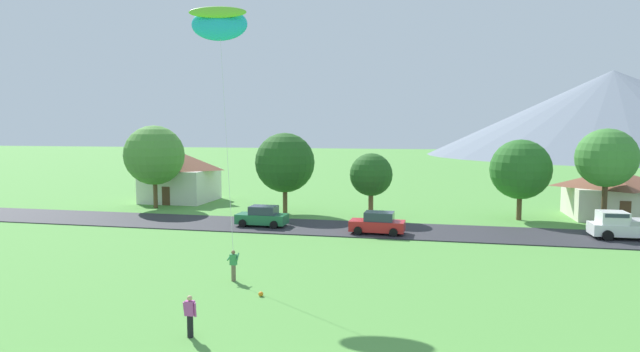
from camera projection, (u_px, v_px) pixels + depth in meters
name	position (u px, v px, depth m)	size (l,w,h in m)	color
road_strip	(361.00, 229.00, 41.92)	(160.00, 6.66, 0.08)	#2D2D33
mountain_central_ridge	(611.00, 113.00, 156.15)	(108.88, 108.88, 25.71)	slate
house_leftmost	(180.00, 176.00, 58.22)	(7.64, 7.14, 5.55)	silver
house_left_center	(613.00, 193.00, 47.23)	(7.95, 6.97, 4.42)	beige
tree_near_left	(520.00, 169.00, 45.95)	(5.33, 5.33, 7.22)	brown
tree_left_of_center	(606.00, 158.00, 43.16)	(4.91, 4.91, 8.19)	#4C3823
tree_center	(371.00, 175.00, 46.22)	(3.84, 3.84, 5.99)	brown
tree_right_of_center	(285.00, 163.00, 49.38)	(5.70, 5.70, 7.77)	brown
tree_near_right	(154.00, 155.00, 52.92)	(6.08, 6.08, 8.50)	brown
parked_car_red_west_end	(378.00, 223.00, 39.93)	(4.26, 2.19, 1.68)	red
parked_car_green_mid_west	(262.00, 217.00, 43.01)	(4.24, 2.15, 1.68)	#237042
pickup_truck_white_west_side	(626.00, 226.00, 37.98)	(5.23, 2.38, 1.99)	white
kite_flyer_with_kite	(219.00, 26.00, 30.74)	(4.36, 5.27, 15.45)	#70604C
watcher_person	(190.00, 315.00, 20.19)	(0.56, 0.24, 1.68)	black
soccer_ball	(261.00, 294.00, 25.18)	(0.24, 0.24, 0.24)	orange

